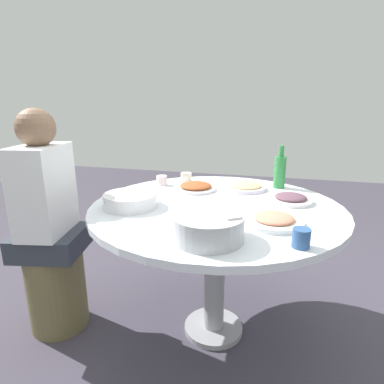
{
  "coord_description": "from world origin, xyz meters",
  "views": [
    {
      "loc": [
        0.27,
        -1.5,
        1.25
      ],
      "look_at": [
        -0.09,
        -0.14,
        0.85
      ],
      "focal_mm": 29.67,
      "sensor_mm": 36.0,
      "label": 1
    }
  ],
  "objects_px": {
    "soup_bowl": "(130,201)",
    "dish_eggplant": "(291,199)",
    "dish_shrimp": "(274,220)",
    "dish_noodles": "(245,186)",
    "round_dining_table": "(216,223)",
    "dish_stirfry": "(196,187)",
    "tea_cup_side": "(301,238)",
    "stool_for_diner_left": "(57,289)",
    "green_bottle": "(280,171)",
    "rice_bowl": "(208,227)",
    "diner_left": "(45,196)",
    "tea_cup_far": "(186,177)",
    "tea_cup_near": "(162,180)"
  },
  "relations": [
    {
      "from": "soup_bowl",
      "to": "dish_eggplant",
      "type": "distance_m",
      "value": 0.81
    },
    {
      "from": "dish_shrimp",
      "to": "dish_noodles",
      "type": "bearing_deg",
      "value": 108.01
    },
    {
      "from": "round_dining_table",
      "to": "dish_stirfry",
      "type": "bearing_deg",
      "value": 125.05
    },
    {
      "from": "tea_cup_side",
      "to": "stool_for_diner_left",
      "type": "xyz_separation_m",
      "value": [
        -1.25,
        0.23,
        -0.55
      ]
    },
    {
      "from": "soup_bowl",
      "to": "green_bottle",
      "type": "height_order",
      "value": "green_bottle"
    },
    {
      "from": "dish_noodles",
      "to": "stool_for_diner_left",
      "type": "relative_size",
      "value": 0.52
    },
    {
      "from": "tea_cup_side",
      "to": "rice_bowl",
      "type": "bearing_deg",
      "value": -176.9
    },
    {
      "from": "round_dining_table",
      "to": "stool_for_diner_left",
      "type": "xyz_separation_m",
      "value": [
        -0.87,
        -0.18,
        -0.42
      ]
    },
    {
      "from": "tea_cup_side",
      "to": "round_dining_table",
      "type": "bearing_deg",
      "value": 133.2
    },
    {
      "from": "tea_cup_side",
      "to": "diner_left",
      "type": "relative_size",
      "value": 0.09
    },
    {
      "from": "rice_bowl",
      "to": "soup_bowl",
      "type": "relative_size",
      "value": 1.05
    },
    {
      "from": "round_dining_table",
      "to": "dish_noodles",
      "type": "distance_m",
      "value": 0.37
    },
    {
      "from": "dish_eggplant",
      "to": "diner_left",
      "type": "distance_m",
      "value": 1.27
    },
    {
      "from": "dish_shrimp",
      "to": "dish_stirfry",
      "type": "xyz_separation_m",
      "value": [
        -0.45,
        0.44,
        0.0
      ]
    },
    {
      "from": "dish_eggplant",
      "to": "stool_for_diner_left",
      "type": "bearing_deg",
      "value": -165.7
    },
    {
      "from": "dish_eggplant",
      "to": "tea_cup_far",
      "type": "height_order",
      "value": "tea_cup_far"
    },
    {
      "from": "round_dining_table",
      "to": "dish_noodles",
      "type": "xyz_separation_m",
      "value": [
        0.11,
        0.33,
        0.12
      ]
    },
    {
      "from": "soup_bowl",
      "to": "tea_cup_far",
      "type": "distance_m",
      "value": 0.58
    },
    {
      "from": "diner_left",
      "to": "round_dining_table",
      "type": "bearing_deg",
      "value": 11.59
    },
    {
      "from": "dish_shrimp",
      "to": "tea_cup_side",
      "type": "distance_m",
      "value": 0.23
    },
    {
      "from": "dish_noodles",
      "to": "tea_cup_far",
      "type": "bearing_deg",
      "value": 166.6
    },
    {
      "from": "dish_noodles",
      "to": "tea_cup_near",
      "type": "relative_size",
      "value": 3.7
    },
    {
      "from": "round_dining_table",
      "to": "rice_bowl",
      "type": "distance_m",
      "value": 0.45
    },
    {
      "from": "soup_bowl",
      "to": "dish_eggplant",
      "type": "bearing_deg",
      "value": 20.38
    },
    {
      "from": "dish_shrimp",
      "to": "dish_eggplant",
      "type": "distance_m",
      "value": 0.35
    },
    {
      "from": "round_dining_table",
      "to": "tea_cup_near",
      "type": "distance_m",
      "value": 0.52
    },
    {
      "from": "stool_for_diner_left",
      "to": "dish_stirfry",
      "type": "bearing_deg",
      "value": 30.55
    },
    {
      "from": "dish_noodles",
      "to": "diner_left",
      "type": "xyz_separation_m",
      "value": [
        -0.98,
        -0.51,
        0.01
      ]
    },
    {
      "from": "rice_bowl",
      "to": "green_bottle",
      "type": "height_order",
      "value": "green_bottle"
    },
    {
      "from": "stool_for_diner_left",
      "to": "diner_left",
      "type": "distance_m",
      "value": 0.55
    },
    {
      "from": "tea_cup_side",
      "to": "dish_noodles",
      "type": "bearing_deg",
      "value": 110.06
    },
    {
      "from": "dish_shrimp",
      "to": "diner_left",
      "type": "distance_m",
      "value": 1.15
    },
    {
      "from": "green_bottle",
      "to": "tea_cup_far",
      "type": "xyz_separation_m",
      "value": [
        -0.58,
        0.0,
        -0.07
      ]
    },
    {
      "from": "soup_bowl",
      "to": "dish_shrimp",
      "type": "xyz_separation_m",
      "value": [
        0.68,
        -0.05,
        -0.01
      ]
    },
    {
      "from": "tea_cup_side",
      "to": "dish_stirfry",
      "type": "bearing_deg",
      "value": 130.42
    },
    {
      "from": "tea_cup_near",
      "to": "soup_bowl",
      "type": "bearing_deg",
      "value": -89.95
    },
    {
      "from": "dish_eggplant",
      "to": "tea_cup_near",
      "type": "bearing_deg",
      "value": 168.0
    },
    {
      "from": "rice_bowl",
      "to": "dish_stirfry",
      "type": "xyz_separation_m",
      "value": [
        -0.21,
        0.66,
        -0.03
      ]
    },
    {
      "from": "green_bottle",
      "to": "tea_cup_far",
      "type": "bearing_deg",
      "value": 179.8
    },
    {
      "from": "soup_bowl",
      "to": "round_dining_table",
      "type": "bearing_deg",
      "value": 20.29
    },
    {
      "from": "soup_bowl",
      "to": "stool_for_diner_left",
      "type": "distance_m",
      "value": 0.72
    },
    {
      "from": "round_dining_table",
      "to": "tea_cup_side",
      "type": "distance_m",
      "value": 0.57
    },
    {
      "from": "soup_bowl",
      "to": "dish_noodles",
      "type": "bearing_deg",
      "value": 42.92
    },
    {
      "from": "dish_stirfry",
      "to": "stool_for_diner_left",
      "type": "bearing_deg",
      "value": -149.45
    },
    {
      "from": "round_dining_table",
      "to": "dish_shrimp",
      "type": "height_order",
      "value": "dish_shrimp"
    },
    {
      "from": "tea_cup_near",
      "to": "dish_noodles",
      "type": "bearing_deg",
      "value": 3.34
    },
    {
      "from": "round_dining_table",
      "to": "dish_noodles",
      "type": "height_order",
      "value": "dish_noodles"
    },
    {
      "from": "round_dining_table",
      "to": "tea_cup_far",
      "type": "relative_size",
      "value": 17.75
    },
    {
      "from": "soup_bowl",
      "to": "stool_for_diner_left",
      "type": "bearing_deg",
      "value": -176.29
    },
    {
      "from": "dish_eggplant",
      "to": "tea_cup_near",
      "type": "xyz_separation_m",
      "value": [
        -0.76,
        0.16,
        0.01
      ]
    }
  ]
}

